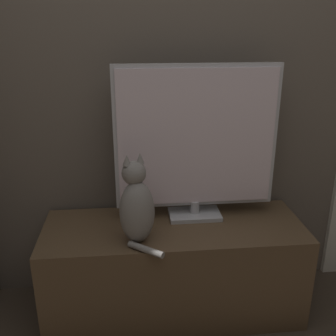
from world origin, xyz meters
name	(u,v)px	position (x,y,z in m)	size (l,w,h in m)	color
wall_back	(168,40)	(0.00, 1.22, 1.30)	(4.80, 0.05, 2.60)	#60564C
tv_stand	(174,268)	(0.00, 0.96, 0.24)	(1.23, 0.45, 0.48)	brown
tv	(196,142)	(0.11, 1.05, 0.86)	(0.76, 0.15, 0.74)	#B7B7BC
cat	(137,207)	(-0.17, 0.84, 0.64)	(0.20, 0.25, 0.40)	gray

